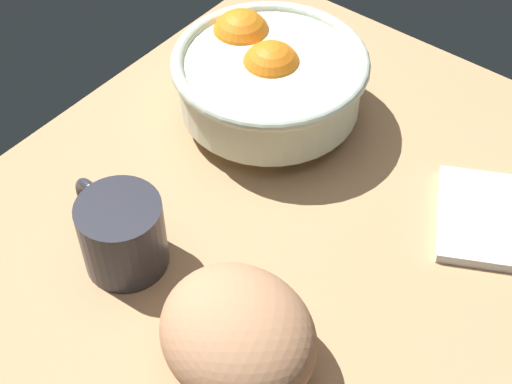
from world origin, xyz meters
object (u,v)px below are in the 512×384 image
fruit_bowl (267,75)px  bread_loaf (238,335)px  mug (121,233)px  napkin_folded (480,217)px

fruit_bowl → bread_loaf: bearing=33.5°
fruit_bowl → bread_loaf: size_ratio=1.53×
fruit_bowl → mug: size_ratio=1.82×
bread_loaf → napkin_folded: size_ratio=1.15×
bread_loaf → mug: (-2.14, -17.03, -0.59)cm
bread_loaf → mug: 17.17cm
fruit_bowl → mug: (26.97, 2.23, -2.03)cm
bread_loaf → napkin_folded: bread_loaf is taller
fruit_bowl → napkin_folded: fruit_bowl is taller
bread_loaf → napkin_folded: bearing=162.1°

